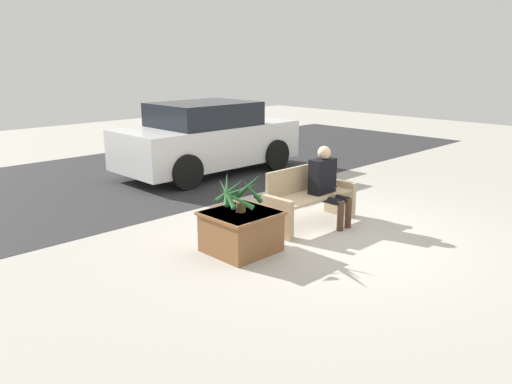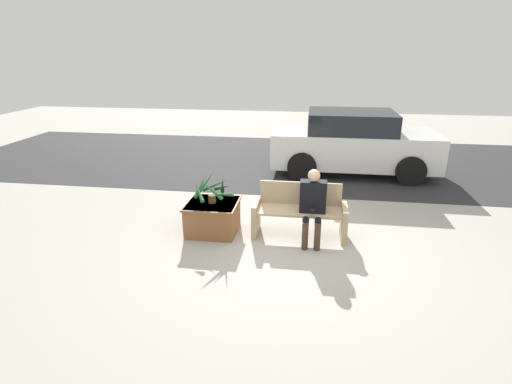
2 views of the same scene
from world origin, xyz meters
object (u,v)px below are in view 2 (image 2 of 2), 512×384
object	(u,v)px
person_seated	(313,202)
planter_box	(213,216)
potted_plant	(212,189)
parked_car	(353,143)
bench	(300,212)

from	to	relation	value
person_seated	planter_box	distance (m)	1.79
potted_plant	parked_car	size ratio (longest dim) A/B	0.18
bench	planter_box	world-z (taller)	bench
planter_box	parked_car	xyz separation A→B (m)	(2.73, 4.07, 0.50)
person_seated	parked_car	distance (m)	4.27
planter_box	parked_car	size ratio (longest dim) A/B	0.22
bench	parked_car	size ratio (longest dim) A/B	0.39
bench	planter_box	bearing A→B (deg)	-176.01
person_seated	potted_plant	world-z (taller)	person_seated
planter_box	parked_car	world-z (taller)	parked_car
person_seated	parked_car	world-z (taller)	parked_car
bench	parked_car	distance (m)	4.16
bench	potted_plant	bearing A→B (deg)	-176.80
bench	person_seated	xyz separation A→B (m)	(0.22, -0.19, 0.27)
parked_car	bench	bearing A→B (deg)	-106.88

